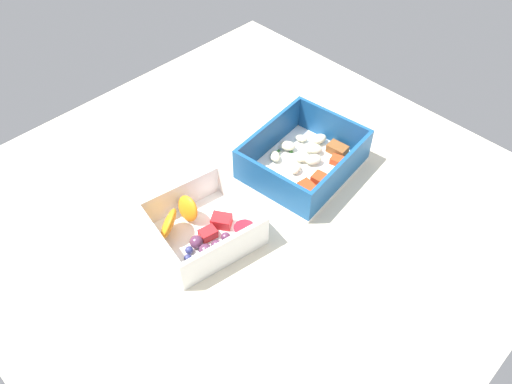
{
  "coord_description": "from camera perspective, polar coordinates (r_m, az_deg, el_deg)",
  "views": [
    {
      "loc": [
        34.61,
        36.44,
        59.29
      ],
      "look_at": [
        -0.98,
        0.53,
        4.0
      ],
      "focal_mm": 34.28,
      "sensor_mm": 36.0,
      "label": 1
    }
  ],
  "objects": [
    {
      "name": "table_surface",
      "position": [
        0.77,
        -0.8,
        -1.68
      ],
      "size": [
        80.0,
        80.0,
        2.0
      ],
      "primitive_type": "cube",
      "color": "beige",
      "rests_on": "ground"
    },
    {
      "name": "pasta_container",
      "position": [
        0.8,
        5.66,
        3.66
      ],
      "size": [
        19.47,
        16.69,
        6.38
      ],
      "rotation": [
        0.0,
        0.0,
        0.12
      ],
      "color": "white",
      "rests_on": "table_surface"
    },
    {
      "name": "fruit_bowl",
      "position": [
        0.71,
        -6.24,
        -4.18
      ],
      "size": [
        15.99,
        15.24,
        5.65
      ],
      "rotation": [
        0.0,
        0.0,
        -0.17
      ],
      "color": "white",
      "rests_on": "table_surface"
    }
  ]
}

